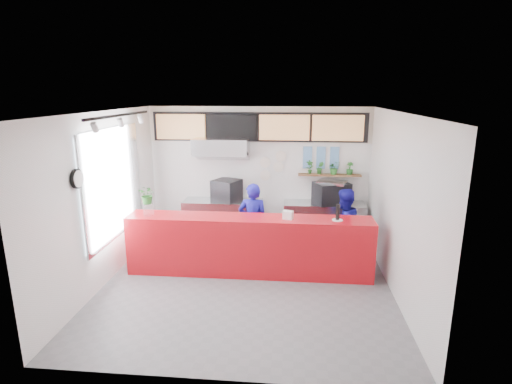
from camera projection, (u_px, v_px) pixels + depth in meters
The scene contains 46 objects.
floor at pixel (247, 283), 7.14m from camera, with size 5.00×5.00×0.00m, color slate.
ceiling at pixel (246, 112), 6.40m from camera, with size 5.00×5.00×0.00m, color silver.
wall_back at pixel (259, 173), 9.18m from camera, with size 5.00×5.00×0.00m, color white.
wall_left at pixel (105, 198), 6.99m from camera, with size 5.00×5.00×0.00m, color white.
wall_right at pixel (397, 206), 6.55m from camera, with size 5.00×5.00×0.00m, color white.
service_counter at pixel (249, 245), 7.39m from camera, with size 4.50×0.60×1.10m, color #B20C15.
cream_band at pixel (259, 125), 8.90m from camera, with size 5.00×0.02×0.80m, color beige.
prep_bench at pixel (223, 219), 9.22m from camera, with size 1.80×0.60×0.90m, color #B2B5BA.
panini_oven at pixel (227, 190), 9.05m from camera, with size 0.54×0.54×0.48m, color black.
extraction_hood at pixel (221, 146), 8.76m from camera, with size 1.20×0.70×0.35m, color #B2B5BA.
hood_lip at pixel (221, 155), 8.81m from camera, with size 1.20×0.70×0.08m, color #B2B5BA.
right_bench at pixel (324, 222), 9.02m from camera, with size 1.80×0.60×0.90m, color #B2B5BA.
espresso_machine at pixel (331, 193), 8.84m from camera, with size 0.73×0.52×0.47m, color black.
espresso_tray at pixel (332, 182), 8.78m from camera, with size 0.61×0.42×0.06m, color #B1B3B9.
herb_shelf at pixel (329, 175), 8.95m from camera, with size 1.40×0.18×0.04m, color brown.
menu_board_far_left at pixel (181, 127), 8.97m from camera, with size 1.10×0.10×0.55m, color tan.
menu_board_mid_left at pixel (232, 127), 8.86m from camera, with size 1.10×0.10×0.55m, color black.
menu_board_mid_right at pixel (284, 128), 8.76m from camera, with size 1.10×0.10×0.55m, color tan.
menu_board_far_right at pixel (338, 128), 8.66m from camera, with size 1.10×0.10×0.55m, color tan.
soffit at pixel (259, 127), 8.89m from camera, with size 4.80×0.04×0.65m, color black.
window_pane at pixel (113, 184), 7.23m from camera, with size 0.04×2.20×1.90m, color silver.
window_frame at pixel (114, 184), 7.23m from camera, with size 0.03×2.30×2.00m, color #B2B5BA.
wall_clock_rim at pixel (77, 179), 5.99m from camera, with size 0.30×0.30×0.05m, color black.
wall_clock_face at pixel (79, 179), 5.98m from camera, with size 0.26×0.26×0.02m, color white.
track_rail at pixel (120, 115), 6.60m from camera, with size 0.05×2.40×0.04m, color black.
dec_plate_a at pixel (265, 162), 9.08m from camera, with size 0.24×0.24×0.03m, color silver.
dec_plate_b at pixel (278, 167), 9.08m from camera, with size 0.24×0.24×0.03m, color silver.
dec_plate_c at pixel (265, 175), 9.15m from camera, with size 0.24×0.24×0.03m, color silver.
dec_plate_d at pixel (281, 156), 9.01m from camera, with size 0.24×0.24×0.03m, color silver.
photo_frame_a at pixel (308, 152), 8.94m from camera, with size 0.20×0.02×0.25m, color #598CBF.
photo_frame_b at pixel (321, 152), 8.92m from camera, with size 0.20×0.02×0.25m, color #598CBF.
photo_frame_c at pixel (335, 152), 8.89m from camera, with size 0.20×0.02×0.25m, color #598CBF.
photo_frame_d at pixel (307, 163), 9.01m from camera, with size 0.20×0.02×0.25m, color #598CBF.
photo_frame_e at pixel (321, 163), 8.98m from camera, with size 0.20×0.02×0.25m, color #598CBF.
photo_frame_f at pixel (334, 163), 8.95m from camera, with size 0.20×0.02×0.25m, color #598CBF.
staff_center at pixel (253, 223), 7.89m from camera, with size 0.59×0.38×1.60m, color navy.
staff_right at pixel (343, 227), 7.76m from camera, with size 0.74×0.58×1.52m, color navy.
herb_a at pixel (310, 167), 8.94m from camera, with size 0.16×0.11×0.31m, color #266523.
herb_b at pixel (320, 168), 8.92m from camera, with size 0.16×0.13×0.29m, color #266523.
herb_c at pixel (334, 168), 8.90m from camera, with size 0.27×0.23×0.30m, color #266523.
herb_d at pixel (350, 168), 8.87m from camera, with size 0.16×0.14×0.28m, color #266523.
glass_vase at pixel (149, 209), 7.33m from camera, with size 0.19×0.19×0.23m, color silver.
basil_vase at pixel (148, 195), 7.26m from camera, with size 0.31×0.27×0.35m, color #266523.
napkin_holder at pixel (288, 215), 7.13m from camera, with size 0.17×0.11×0.15m, color white.
white_plate at pixel (337, 220), 7.07m from camera, with size 0.19×0.19×0.01m, color white.
pepper_mill at pixel (338, 212), 7.04m from camera, with size 0.07×0.07×0.28m, color black.
Camera 1 is at (0.76, -6.48, 3.33)m, focal length 28.00 mm.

